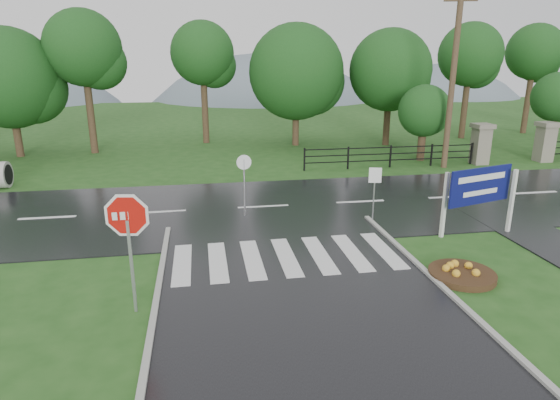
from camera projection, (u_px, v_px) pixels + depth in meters
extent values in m
plane|color=#224F1A|center=(333.00, 362.00, 9.01)|extent=(120.00, 120.00, 0.00)
cube|color=black|center=(263.00, 208.00, 18.45)|extent=(90.00, 8.00, 0.04)
cube|color=silver|center=(182.00, 264.00, 13.23)|extent=(0.50, 2.80, 0.02)
cube|color=silver|center=(218.00, 261.00, 13.39)|extent=(0.50, 2.80, 0.02)
cube|color=silver|center=(252.00, 259.00, 13.55)|extent=(0.50, 2.80, 0.02)
cube|color=silver|center=(286.00, 257.00, 13.71)|extent=(0.50, 2.80, 0.02)
cube|color=silver|center=(319.00, 254.00, 13.88)|extent=(0.50, 2.80, 0.02)
cube|color=silver|center=(352.00, 252.00, 14.04)|extent=(0.50, 2.80, 0.02)
cube|color=silver|center=(383.00, 250.00, 14.20)|extent=(0.50, 2.80, 0.02)
cube|color=gray|center=(480.00, 146.00, 25.93)|extent=(0.80, 0.80, 2.00)
cube|color=#6B6659|center=(483.00, 126.00, 25.61)|extent=(1.00, 1.00, 0.24)
cube|color=gray|center=(545.00, 144.00, 26.58)|extent=(0.80, 0.80, 2.00)
cube|color=#6B6659|center=(548.00, 124.00, 26.26)|extent=(1.00, 1.00, 0.24)
cube|color=black|center=(390.00, 160.00, 25.25)|extent=(9.50, 0.05, 0.05)
cube|color=black|center=(391.00, 154.00, 25.15)|extent=(9.50, 0.05, 0.05)
cube|color=black|center=(391.00, 147.00, 25.05)|extent=(9.50, 0.05, 0.05)
cube|color=black|center=(304.00, 159.00, 24.43)|extent=(0.08, 0.08, 1.20)
cube|color=black|center=(471.00, 154.00, 25.97)|extent=(0.08, 0.08, 1.20)
cube|color=black|center=(551.00, 151.00, 26.78)|extent=(0.08, 0.08, 1.20)
sphere|color=slate|center=(29.00, 199.00, 69.97)|extent=(40.00, 40.00, 40.00)
sphere|color=slate|center=(267.00, 205.00, 76.63)|extent=(48.00, 48.00, 48.00)
sphere|color=slate|center=(429.00, 173.00, 79.93)|extent=(36.00, 36.00, 36.00)
cube|color=#939399|center=(132.00, 267.00, 10.53)|extent=(0.07, 0.07, 2.23)
cylinder|color=white|center=(127.00, 215.00, 10.19)|extent=(1.33, 0.23, 1.34)
cylinder|color=red|center=(127.00, 216.00, 10.18)|extent=(1.16, 0.22, 1.17)
cube|color=silver|center=(444.00, 205.00, 15.09)|extent=(0.14, 0.14, 2.19)
cube|color=silver|center=(512.00, 202.00, 15.48)|extent=(0.14, 0.14, 2.19)
cube|color=#0D1158|center=(481.00, 186.00, 15.11)|extent=(2.53, 0.81, 1.20)
cube|color=white|center=(482.00, 178.00, 15.00)|extent=(1.99, 0.60, 0.20)
cube|color=white|center=(480.00, 192.00, 15.14)|extent=(1.47, 0.44, 0.16)
cylinder|color=#332111|center=(462.00, 275.00, 12.50)|extent=(1.75, 1.75, 0.18)
cube|color=#939399|center=(374.00, 197.00, 16.60)|extent=(0.04, 0.04, 1.87)
cube|color=white|center=(375.00, 175.00, 16.36)|extent=(0.44, 0.12, 0.54)
cylinder|color=#939399|center=(244.00, 188.00, 17.11)|extent=(0.07, 0.07, 2.17)
cylinder|color=white|center=(244.00, 162.00, 16.81)|extent=(0.54, 0.07, 0.54)
cylinder|color=#473523|center=(452.00, 81.00, 24.05)|extent=(0.30, 0.30, 9.11)
cube|color=brown|center=(461.00, 0.00, 22.95)|extent=(1.58, 0.55, 0.10)
cylinder|color=#3D2B1C|center=(422.00, 140.00, 26.85)|extent=(0.39, 0.39, 2.37)
sphere|color=#133F15|center=(424.00, 111.00, 26.37)|extent=(2.92, 2.92, 2.92)
cylinder|color=#3D2B1C|center=(551.00, 131.00, 28.11)|extent=(0.40, 0.40, 2.92)
sphere|color=#133F15|center=(557.00, 97.00, 27.53)|extent=(2.87, 2.87, 2.87)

